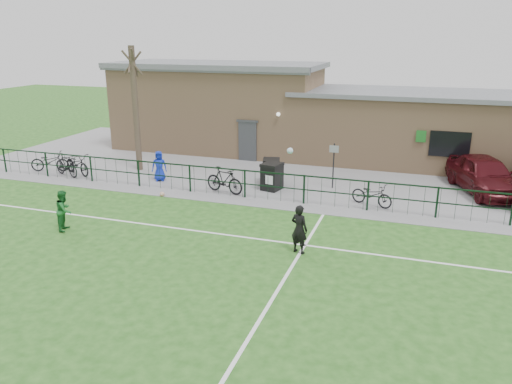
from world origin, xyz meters
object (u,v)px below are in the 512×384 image
(car_maroon, at_px, (484,174))
(sign_post, at_px, (333,166))
(spectator_child, at_px, (159,166))
(wheelie_bin_right, at_px, (271,172))
(wheelie_bin_left, at_px, (272,177))
(bicycle_a, at_px, (50,161))
(bicycle_e, at_px, (372,195))
(bicycle_b, at_px, (66,165))
(bare_tree, at_px, (136,110))
(bicycle_d, at_px, (224,180))
(ball_ground, at_px, (162,194))
(bicycle_c, at_px, (77,164))
(outfield_player, at_px, (64,210))

(car_maroon, bearing_deg, sign_post, 173.41)
(car_maroon, distance_m, spectator_child, 14.26)
(sign_post, bearing_deg, wheelie_bin_right, -175.62)
(car_maroon, bearing_deg, wheelie_bin_right, 170.78)
(wheelie_bin_left, bearing_deg, wheelie_bin_right, 121.38)
(bicycle_a, bearing_deg, bicycle_e, -109.82)
(sign_post, bearing_deg, bicycle_e, -44.42)
(wheelie_bin_right, distance_m, bicycle_b, 9.80)
(bare_tree, bearing_deg, bicycle_b, -140.94)
(bicycle_a, bearing_deg, bicycle_d, -112.19)
(wheelie_bin_left, relative_size, bicycle_d, 0.59)
(spectator_child, distance_m, ball_ground, 2.45)
(car_maroon, height_order, bicycle_e, car_maroon)
(wheelie_bin_right, xyz_separation_m, ball_ground, (-3.80, -3.21, -0.45))
(bare_tree, bearing_deg, wheelie_bin_left, -8.65)
(car_maroon, xyz_separation_m, spectator_child, (-13.97, -2.83, -0.09))
(sign_post, relative_size, bicycle_d, 1.08)
(bare_tree, height_order, wheelie_bin_right, bare_tree)
(wheelie_bin_left, bearing_deg, bicycle_c, -163.54)
(bare_tree, relative_size, bicycle_d, 3.23)
(outfield_player, bearing_deg, bicycle_d, -51.37)
(bare_tree, relative_size, car_maroon, 1.29)
(wheelie_bin_right, relative_size, bicycle_c, 0.54)
(spectator_child, bearing_deg, bicycle_b, 165.21)
(wheelie_bin_right, bearing_deg, outfield_player, -139.28)
(bicycle_a, relative_size, bicycle_d, 1.01)
(bicycle_e, bearing_deg, outfield_player, 142.40)
(car_maroon, height_order, bicycle_b, car_maroon)
(bicycle_c, bearing_deg, bicycle_b, 169.12)
(bicycle_b, bearing_deg, spectator_child, -60.13)
(sign_post, bearing_deg, bare_tree, 179.78)
(bare_tree, height_order, bicycle_b, bare_tree)
(bicycle_b, bearing_deg, bicycle_d, -69.43)
(bicycle_d, distance_m, spectator_child, 3.63)
(bicycle_d, bearing_deg, bicycle_a, 102.19)
(bare_tree, distance_m, sign_post, 9.91)
(bicycle_c, xyz_separation_m, ball_ground, (5.52, -1.73, -0.43))
(bicycle_d, bearing_deg, ball_ground, 133.91)
(bare_tree, bearing_deg, outfield_player, -76.94)
(wheelie_bin_left, xyz_separation_m, wheelie_bin_right, (-0.29, 0.85, -0.02))
(bicycle_a, distance_m, outfield_player, 8.46)
(wheelie_bin_left, height_order, bicycle_c, wheelie_bin_left)
(car_maroon, xyz_separation_m, bicycle_b, (-18.55, -3.56, -0.25))
(car_maroon, bearing_deg, bicycle_c, 170.02)
(bare_tree, relative_size, bicycle_e, 3.47)
(bicycle_e, bearing_deg, ball_ground, 121.70)
(car_maroon, relative_size, bicycle_c, 2.36)
(bicycle_c, distance_m, ball_ground, 5.81)
(bicycle_e, height_order, ball_ground, bicycle_e)
(bicycle_e, bearing_deg, bare_tree, 101.91)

